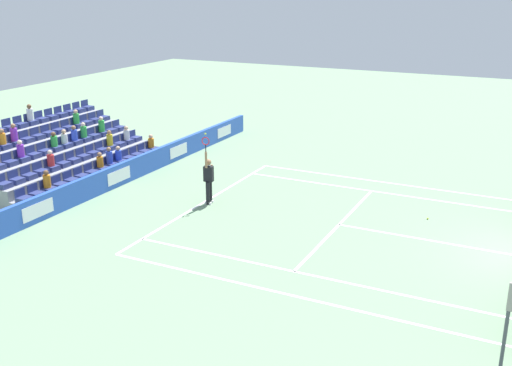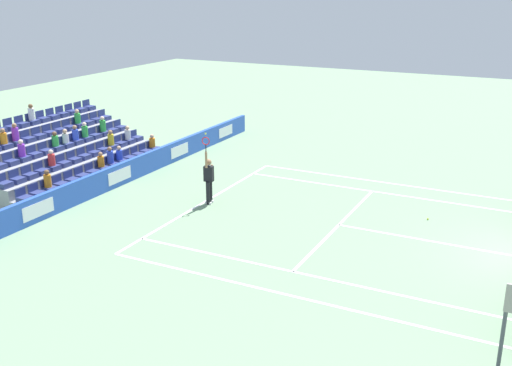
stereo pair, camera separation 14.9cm
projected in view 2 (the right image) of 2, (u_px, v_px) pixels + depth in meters
name	position (u px, v px, depth m)	size (l,w,h in m)	color
line_baseline	(206.00, 201.00, 23.78)	(10.97, 0.10, 0.01)	white
line_service	(339.00, 225.00, 21.45)	(8.23, 0.10, 0.01)	white
line_centre_service	(431.00, 241.00, 20.08)	(0.10, 6.40, 0.01)	white
line_singles_sideline_left	(307.00, 275.00, 17.76)	(0.10, 11.89, 0.01)	white
line_singles_sideline_right	(383.00, 193.00, 24.75)	(0.10, 11.89, 0.01)	white
line_doubles_sideline_left	(288.00, 295.00, 16.59)	(0.10, 11.89, 0.01)	white
line_doubles_sideline_right	(392.00, 183.00, 25.91)	(0.10, 11.89, 0.01)	white
line_centre_mark	(208.00, 202.00, 23.74)	(0.10, 0.20, 0.01)	white
sponsor_barrier	(118.00, 175.00, 25.47)	(22.66, 0.22, 0.94)	blue
tennis_player	(209.00, 179.00, 23.28)	(0.53, 0.39, 2.85)	black
stadium_stand	(53.00, 157.00, 26.88)	(8.68, 4.75, 3.04)	gray
loose_tennis_ball	(428.00, 219.00, 21.90)	(0.07, 0.07, 0.07)	#D1E533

